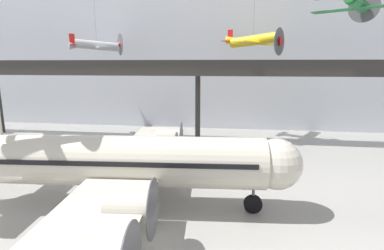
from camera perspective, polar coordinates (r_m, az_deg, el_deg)
name	(u,v)px	position (r m, az deg, el deg)	size (l,w,h in m)	color
ground_plane	(144,248)	(18.76, -9.11, -22.14)	(260.00, 260.00, 0.00)	#9E9B96
hangar_back_wall	(205,42)	(49.93, 2.44, 15.56)	(140.00, 3.00, 27.68)	silver
mezzanine_walkway	(197,73)	(39.79, 0.96, 9.84)	(110.00, 3.20, 10.85)	#2D2B28
airliner_silver_main	(117,161)	(21.92, -14.04, -6.73)	(26.21, 29.90, 10.46)	beige
suspended_plane_silver_racer	(97,46)	(46.78, -17.69, 14.22)	(7.65, 8.33, 11.71)	silver
suspended_plane_green_biplane	(358,2)	(38.42, 29.01, 19.75)	(8.89, 8.04, 8.45)	#1E6B33
suspended_plane_yellow_lowwing	(253,41)	(41.72, 11.55, 15.47)	(8.18, 9.15, 11.94)	yellow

